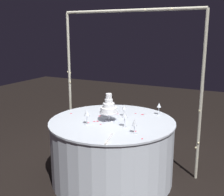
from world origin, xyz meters
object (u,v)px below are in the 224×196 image
Objects in this scene: wine_glass_4 at (135,123)px; cake_knife at (109,139)px; wine_glass_0 at (125,115)px; tiered_cake at (109,108)px; decorative_arch at (129,67)px; wine_glass_3 at (124,108)px; wine_glass_1 at (159,106)px; main_table at (112,150)px; wine_glass_2 at (87,114)px.

wine_glass_4 is 0.33m from cake_knife.
tiered_cake is at bearing 155.42° from wine_glass_0.
wine_glass_3 is (0.06, -0.25, -0.46)m from decorative_arch.
tiered_cake is 2.14× the size of wine_glass_1.
tiered_cake is 0.61m from cake_knife.
tiered_cake reaches higher than cake_knife.
tiered_cake is at bearing 149.81° from wine_glass_4.
wine_glass_1 is at bearing 88.57° from wine_glass_4.
tiered_cake reaches higher than wine_glass_1.
wine_glass_4 is (0.40, -0.74, -0.46)m from decorative_arch.
tiered_cake is 1.84× the size of wine_glass_0.
main_table is at bearing -104.19° from wine_glass_3.
main_table is 9.65× the size of wine_glass_1.
cake_knife is at bearing -76.31° from wine_glass_3.
wine_glass_1 is 1.05m from cake_knife.
main_table is (0.00, -0.47, -0.94)m from decorative_arch.
decorative_arch reaches higher than wine_glass_3.
wine_glass_0 is at bearing 14.15° from wine_glass_2.
wine_glass_3 reaches higher than main_table.
wine_glass_0 is at bearing -32.75° from main_table.
wine_glass_0 reaches higher than main_table.
tiered_cake is at bearing -131.28° from main_table.
wine_glass_1 is 0.44m from wine_glass_3.
wine_glass_4 is (0.42, -0.25, -0.05)m from tiered_cake.
wine_glass_2 reaches higher than wine_glass_3.
wine_glass_2 reaches higher than cake_knife.
wine_glass_3 is at bearing 124.71° from wine_glass_4.
tiered_cake is 0.67m from wine_glass_1.
wine_glass_4 is 0.52× the size of cake_knife.
tiered_cake is at bearing -108.19° from wine_glass_3.
tiered_cake reaches higher than wine_glass_2.
decorative_arch is 0.79m from wine_glass_0.
cake_knife is at bearing -66.33° from main_table.
tiered_cake is 0.28m from wine_glass_2.
wine_glass_0 reaches higher than wine_glass_4.
decorative_arch is 0.65m from tiered_cake.
main_table is at bearing -131.14° from wine_glass_1.
tiered_cake is (-0.03, -0.03, 0.53)m from main_table.
cake_knife is (0.02, -0.41, -0.13)m from wine_glass_0.
wine_glass_3 reaches higher than cake_knife.
wine_glass_2 is at bearing 177.43° from wine_glass_4.
wine_glass_3 is at bearing 115.25° from wine_glass_0.
cake_knife is (-0.17, -1.03, -0.11)m from wine_glass_1.
decorative_arch reaches higher than wine_glass_2.
wine_glass_0 reaches higher than wine_glass_3.
cake_knife is at bearing -118.92° from wine_glass_4.
main_table is at bearing 48.72° from tiered_cake.
tiered_cake reaches higher than wine_glass_3.
tiered_cake is 0.28m from wine_glass_0.
main_table is at bearing 145.17° from wine_glass_4.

